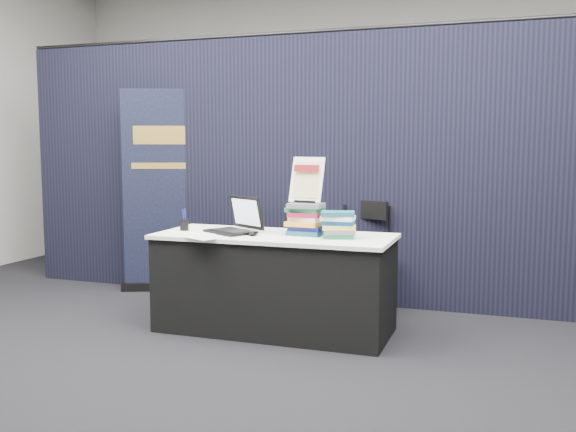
{
  "coord_description": "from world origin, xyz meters",
  "views": [
    {
      "loc": [
        1.69,
        -3.96,
        1.43
      ],
      "look_at": [
        0.11,
        0.55,
        0.89
      ],
      "focal_mm": 40.0,
      "sensor_mm": 36.0,
      "label": 1
    }
  ],
  "objects_px": {
    "display_table": "(274,283)",
    "info_sign": "(307,180)",
    "laptop": "(233,224)",
    "book_stack_tall": "(305,219)",
    "book_stack_short": "(338,225)",
    "pullup_banner": "(164,202)",
    "stacking_chair": "(363,250)"
  },
  "relations": [
    {
      "from": "book_stack_tall",
      "to": "info_sign",
      "type": "distance_m",
      "value": 0.29
    },
    {
      "from": "pullup_banner",
      "to": "stacking_chair",
      "type": "xyz_separation_m",
      "value": [
        1.99,
        -0.1,
        -0.35
      ]
    },
    {
      "from": "display_table",
      "to": "book_stack_short",
      "type": "height_order",
      "value": "book_stack_short"
    },
    {
      "from": "stacking_chair",
      "to": "laptop",
      "type": "bearing_deg",
      "value": -114.63
    },
    {
      "from": "laptop",
      "to": "book_stack_short",
      "type": "bearing_deg",
      "value": 27.43
    },
    {
      "from": "display_table",
      "to": "book_stack_short",
      "type": "distance_m",
      "value": 0.69
    },
    {
      "from": "book_stack_tall",
      "to": "stacking_chair",
      "type": "height_order",
      "value": "book_stack_tall"
    },
    {
      "from": "pullup_banner",
      "to": "info_sign",
      "type": "bearing_deg",
      "value": -48.98
    },
    {
      "from": "display_table",
      "to": "info_sign",
      "type": "height_order",
      "value": "info_sign"
    },
    {
      "from": "laptop",
      "to": "book_stack_tall",
      "type": "height_order",
      "value": "laptop"
    },
    {
      "from": "book_stack_short",
      "to": "laptop",
      "type": "bearing_deg",
      "value": 177.63
    },
    {
      "from": "laptop",
      "to": "book_stack_tall",
      "type": "distance_m",
      "value": 0.58
    },
    {
      "from": "info_sign",
      "to": "laptop",
      "type": "bearing_deg",
      "value": -163.57
    },
    {
      "from": "book_stack_tall",
      "to": "info_sign",
      "type": "xyz_separation_m",
      "value": [
        0.0,
        0.03,
        0.29
      ]
    },
    {
      "from": "book_stack_tall",
      "to": "display_table",
      "type": "bearing_deg",
      "value": -166.82
    },
    {
      "from": "book_stack_short",
      "to": "book_stack_tall",
      "type": "bearing_deg",
      "value": 162.45
    },
    {
      "from": "display_table",
      "to": "pullup_banner",
      "type": "bearing_deg",
      "value": 147.87
    },
    {
      "from": "info_sign",
      "to": "stacking_chair",
      "type": "bearing_deg",
      "value": 78.82
    },
    {
      "from": "book_stack_tall",
      "to": "book_stack_short",
      "type": "relative_size",
      "value": 1.04
    },
    {
      "from": "display_table",
      "to": "info_sign",
      "type": "relative_size",
      "value": 5.06
    },
    {
      "from": "info_sign",
      "to": "stacking_chair",
      "type": "relative_size",
      "value": 0.38
    },
    {
      "from": "laptop",
      "to": "info_sign",
      "type": "xyz_separation_m",
      "value": [
        0.57,
        0.08,
        0.35
      ]
    },
    {
      "from": "laptop",
      "to": "book_stack_short",
      "type": "height_order",
      "value": "laptop"
    },
    {
      "from": "info_sign",
      "to": "book_stack_tall",
      "type": "bearing_deg",
      "value": -81.81
    },
    {
      "from": "info_sign",
      "to": "pullup_banner",
      "type": "bearing_deg",
      "value": 161.84
    },
    {
      "from": "display_table",
      "to": "laptop",
      "type": "height_order",
      "value": "laptop"
    },
    {
      "from": "book_stack_short",
      "to": "info_sign",
      "type": "height_order",
      "value": "info_sign"
    },
    {
      "from": "pullup_banner",
      "to": "stacking_chair",
      "type": "bearing_deg",
      "value": -25.53
    },
    {
      "from": "book_stack_short",
      "to": "pullup_banner",
      "type": "distance_m",
      "value": 2.23
    },
    {
      "from": "book_stack_tall",
      "to": "book_stack_short",
      "type": "height_order",
      "value": "book_stack_tall"
    },
    {
      "from": "book_stack_short",
      "to": "stacking_chair",
      "type": "height_order",
      "value": "book_stack_short"
    },
    {
      "from": "display_table",
      "to": "book_stack_short",
      "type": "xyz_separation_m",
      "value": [
        0.51,
        -0.03,
        0.47
      ]
    }
  ]
}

